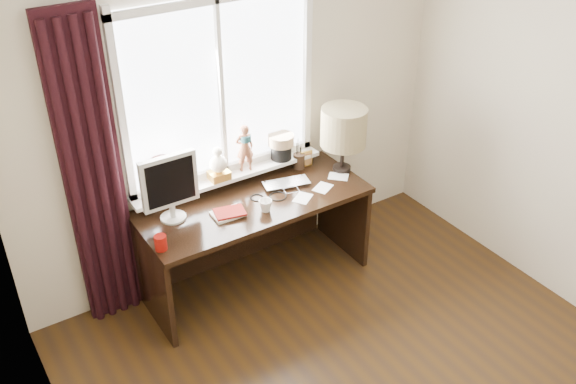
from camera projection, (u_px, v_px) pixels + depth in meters
wall_back at (238, 109)px, 4.66m from camera, size 3.50×0.00×2.60m
laptop at (287, 183)px, 4.81m from camera, size 0.39×0.30×0.03m
mug at (265, 205)px, 4.50m from camera, size 0.13×0.13×0.09m
red_cup at (161, 243)px, 4.11m from camera, size 0.08×0.08×0.11m
window at (223, 117)px, 4.56m from camera, size 1.52×0.20×1.40m
curtain at (94, 180)px, 4.17m from camera, size 0.38×0.09×2.25m
desk at (248, 221)px, 4.84m from camera, size 1.70×0.70×0.75m
monitor at (170, 184)px, 4.30m from camera, size 0.40×0.18×0.49m
notebook_stack at (229, 213)px, 4.47m from camera, size 0.24×0.19×0.03m
brush_holder at (299, 161)px, 5.01m from camera, size 0.09×0.09×0.25m
icon_frame at (306, 159)px, 5.03m from camera, size 0.10×0.04×0.13m
table_lamp at (344, 128)px, 4.82m from camera, size 0.35×0.35×0.52m
loose_papers at (322, 187)px, 4.79m from camera, size 0.59×0.29×0.00m
desk_cables at (280, 192)px, 4.73m from camera, size 0.53×0.25×0.01m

